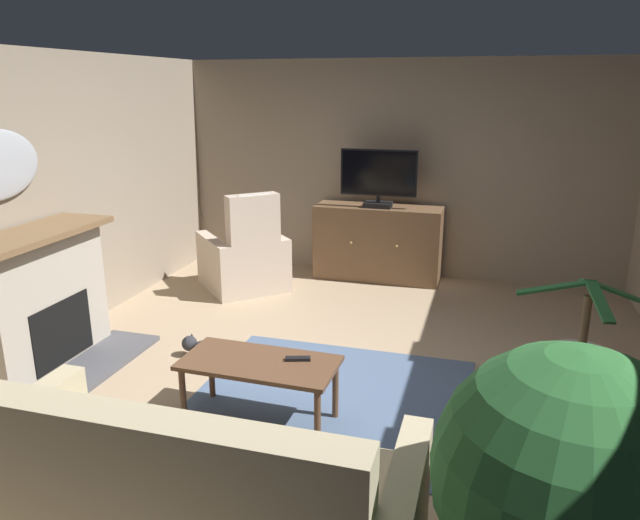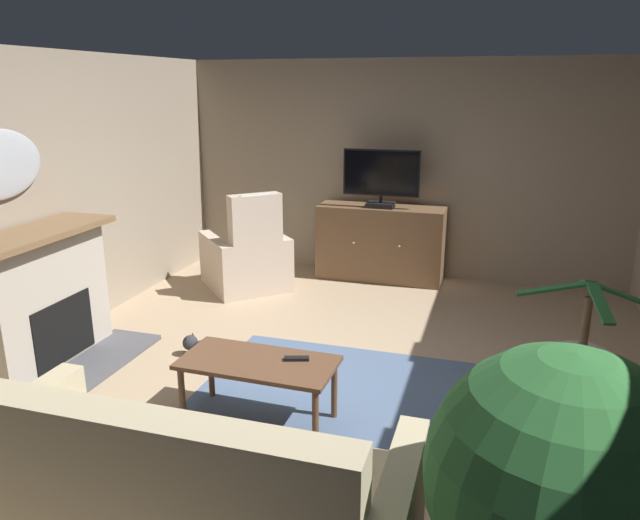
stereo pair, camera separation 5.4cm
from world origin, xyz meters
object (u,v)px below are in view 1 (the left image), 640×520
sofa_floral (191,497)px  armchair_in_far_corner (245,260)px  fireplace (41,304)px  tv_remote (298,359)px  potted_plant_tall_palm_by_window (579,371)px  coffee_table (259,368)px  potted_plant_small_fern_corner (567,480)px  television (379,177)px  cat (206,350)px  tv_cabinet (378,245)px

sofa_floral → armchair_in_far_corner: 4.05m
fireplace → tv_remote: 2.30m
sofa_floral → potted_plant_tall_palm_by_window: bearing=46.6°
coffee_table → potted_plant_small_fern_corner: (1.79, -1.27, 0.39)m
television → potted_plant_small_fern_corner: television is taller
television → tv_remote: (0.09, -3.26, -0.77)m
cat → fireplace: bearing=-159.8°
tv_remote → potted_plant_small_fern_corner: potted_plant_small_fern_corner is taller
armchair_in_far_corner → television: bearing=27.5°
fireplace → armchair_in_far_corner: 2.44m
coffee_table → potted_plant_small_fern_corner: 2.23m
potted_plant_small_fern_corner → tv_cabinet: bearing=109.2°
coffee_table → fireplace: bearing=170.8°
sofa_floral → potted_plant_small_fern_corner: potted_plant_small_fern_corner is taller
fireplace → television: television is taller
tv_remote → armchair_in_far_corner: 2.94m
coffee_table → armchair_in_far_corner: (-1.23, 2.62, -0.07)m
coffee_table → tv_cabinet: bearing=87.3°
coffee_table → sofa_floral: sofa_floral is taller
tv_remote → potted_plant_tall_palm_by_window: 2.10m
tv_cabinet → sofa_floral: sofa_floral is taller
coffee_table → tv_remote: tv_remote is taller
tv_remote → armchair_in_far_corner: armchair_in_far_corner is taller
sofa_floral → tv_cabinet: bearing=89.4°
television → potted_plant_small_fern_corner: 4.91m
fireplace → potted_plant_tall_palm_by_window: size_ratio=1.52×
coffee_table → potted_plant_tall_palm_by_window: 2.35m
armchair_in_far_corner → potted_plant_small_fern_corner: (3.01, -3.89, 0.46)m
coffee_table → cat: 1.17m
armchair_in_far_corner → sofa_floral: bearing=-70.7°
television → sofa_floral: television is taller
television → tv_remote: 3.35m
coffee_table → sofa_floral: (0.11, -1.20, -0.10)m
tv_cabinet → coffee_table: (-0.16, -3.40, -0.01)m
potted_plant_tall_palm_by_window → sofa_floral: bearing=-133.4°
television → tv_remote: bearing=-88.4°
sofa_floral → potted_plant_small_fern_corner: size_ratio=1.67×
tv_cabinet → potted_plant_tall_palm_by_window: bearing=-50.9°
sofa_floral → cat: size_ratio=3.50×
cat → potted_plant_small_fern_corner: bearing=-38.3°
tv_cabinet → tv_remote: tv_cabinet is taller
cat → armchair_in_far_corner: bearing=102.8°
fireplace → television: size_ratio=1.60×
tv_cabinet → tv_remote: size_ratio=8.75×
coffee_table → armchair_in_far_corner: armchair_in_far_corner is taller
sofa_floral → potted_plant_tall_palm_by_window: (2.03, 2.15, -0.07)m
fireplace → television: bearing=53.9°
tv_cabinet → armchair_in_far_corner: (-1.38, -0.78, -0.08)m
armchair_in_far_corner → cat: bearing=-77.2°
television → potted_plant_small_fern_corner: (1.63, -4.62, -0.44)m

